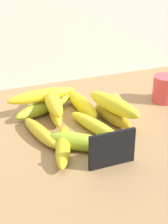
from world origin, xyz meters
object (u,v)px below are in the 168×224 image
(banana_1, at_px, (55,112))
(banana_10, at_px, (113,104))
(banana_9, at_px, (42,96))
(banana_8, at_px, (45,107))
(banana_6, at_px, (78,142))
(coffee_mug, at_px, (166,89))
(chalkboard_sign, at_px, (112,150))
(banana_5, at_px, (82,104))
(banana_11, at_px, (53,102))
(banana_7, at_px, (96,127))
(banana_2, at_px, (63,146))
(banana_4, at_px, (40,132))
(banana_3, at_px, (112,116))
(banana_0, at_px, (118,108))

(banana_1, distance_m, banana_10, 0.17)
(banana_9, bearing_deg, banana_8, 40.32)
(banana_6, bearing_deg, coffee_mug, 24.78)
(coffee_mug, bearing_deg, chalkboard_sign, -141.02)
(banana_6, bearing_deg, banana_5, 65.67)
(banana_1, xyz_separation_m, banana_10, (0.13, -0.10, 0.04))
(banana_5, height_order, banana_11, banana_11)
(coffee_mug, distance_m, banana_7, 0.31)
(banana_1, distance_m, banana_2, 0.19)
(chalkboard_sign, xyz_separation_m, banana_4, (-0.11, 0.18, -0.02))
(banana_7, bearing_deg, banana_4, 169.23)
(banana_3, distance_m, banana_5, 0.11)
(banana_11, bearing_deg, banana_4, -125.33)
(banana_7, bearing_deg, banana_6, -140.36)
(coffee_mug, bearing_deg, banana_1, 176.36)
(coffee_mug, relative_size, banana_11, 0.50)
(banana_7, relative_size, banana_11, 1.10)
(chalkboard_sign, bearing_deg, banana_6, 116.27)
(banana_0, distance_m, banana_1, 0.18)
(banana_1, bearing_deg, banana_11, -122.56)
(banana_2, bearing_deg, banana_0, 32.22)
(banana_1, relative_size, banana_11, 0.93)
(banana_6, bearing_deg, banana_7, 39.64)
(banana_3, distance_m, banana_4, 0.21)
(coffee_mug, relative_size, banana_8, 0.45)
(banana_9, bearing_deg, chalkboard_sign, -77.40)
(banana_2, bearing_deg, banana_6, -2.93)
(banana_4, relative_size, banana_7, 0.85)
(coffee_mug, bearing_deg, banana_7, -159.80)
(banana_4, relative_size, banana_10, 0.92)
(banana_0, relative_size, banana_3, 1.31)
(banana_10, bearing_deg, banana_0, 51.18)
(banana_4, distance_m, banana_9, 0.14)
(coffee_mug, distance_m, banana_1, 0.36)
(banana_2, xyz_separation_m, banana_8, (0.02, 0.22, 0.00))
(banana_11, bearing_deg, banana_3, -29.11)
(banana_2, bearing_deg, banana_9, 86.47)
(banana_2, height_order, banana_5, banana_5)
(coffee_mug, distance_m, banana_0, 0.19)
(banana_11, bearing_deg, chalkboard_sign, -79.57)
(banana_2, relative_size, banana_7, 0.94)
(banana_7, bearing_deg, coffee_mug, 20.20)
(banana_4, relative_size, banana_6, 1.07)
(banana_1, height_order, banana_6, banana_6)
(banana_5, height_order, banana_9, banana_9)
(banana_4, bearing_deg, banana_3, 2.95)
(banana_7, height_order, banana_10, banana_10)
(banana_7, xyz_separation_m, banana_9, (-0.10, 0.16, 0.04))
(banana_6, bearing_deg, banana_2, 177.07)
(banana_1, distance_m, banana_8, 0.04)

